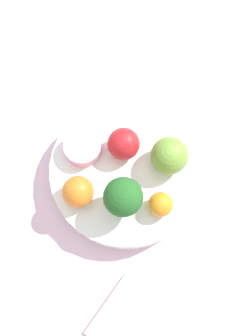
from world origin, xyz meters
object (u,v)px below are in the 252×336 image
napkin (139,329)px  bowl (126,173)px  orange_front (161,204)px  small_cup (83,147)px  apple_red (124,144)px  broccoli (123,197)px  apple_green (169,156)px  orange_back (77,190)px

napkin → bowl: bearing=-24.9°
orange_front → small_cup: bearing=23.0°
apple_red → orange_front: bearing=-178.8°
bowl → broccoli: 0.09m
apple_green → orange_front: size_ratio=1.53×
broccoli → orange_front: bearing=-125.0°
apple_red → orange_back: 0.10m
apple_red → orange_front: size_ratio=1.33×
bowl → apple_green: (-0.02, -0.06, 0.05)m
apple_green → orange_front: bearing=139.7°
broccoli → orange_front: size_ratio=2.04×
apple_red → small_cup: apple_red is taller
bowl → apple_green: bearing=-107.2°
napkin → broccoli: bearing=-22.3°
broccoli → orange_back: broccoli is taller
orange_back → napkin: 0.23m
broccoli → small_cup: 0.11m
apple_green → orange_back: size_ratio=1.20×
broccoli → apple_green: (0.02, -0.09, -0.02)m
apple_green → orange_front: apple_green is taller
orange_back → small_cup: size_ratio=0.82×
bowl → orange_back: orange_back is taller
bowl → apple_green: apple_green is taller
orange_front → orange_back: orange_back is taller
apple_red → orange_back: size_ratio=1.04×
apple_red → napkin: size_ratio=0.31×
orange_back → napkin: size_ratio=0.30×
napkin → orange_back: bearing=-4.9°
broccoli → orange_back: size_ratio=1.60×
bowl → small_cup: bearing=34.6°
orange_back → small_cup: orange_back is taller
apple_green → orange_back: (0.02, 0.15, -0.00)m
napkin → orange_front: bearing=-39.7°
bowl → broccoli: broccoli is taller
broccoli → napkin: (-0.17, 0.07, -0.08)m
bowl → orange_back: 0.09m
small_cup → napkin: (-0.28, 0.06, -0.05)m
orange_front → small_cup: 0.15m
broccoli → napkin: broccoli is taller
bowl → napkin: size_ratio=1.50×
napkin → small_cup: bearing=-11.8°
orange_front → apple_red: bearing=1.2°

